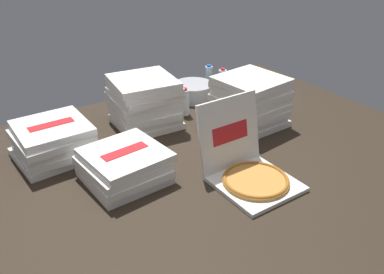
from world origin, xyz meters
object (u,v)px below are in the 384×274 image
object	(u,v)px
ice_bucket	(193,91)
water_bottle_3	(178,96)
pizza_stack_center_far	(144,102)
pizza_stack_right_near	(53,142)
water_bottle_0	(222,81)
water_bottle_1	(209,77)
pizza_stack_left_mid	(250,101)
open_pizza_box	(248,168)
pizza_stack_right_mid	(124,166)
water_bottle_2	(185,102)

from	to	relation	value
ice_bucket	water_bottle_3	xyz separation A→B (m)	(-0.20, -0.09, 0.04)
pizza_stack_center_far	pizza_stack_right_near	world-z (taller)	pizza_stack_center_far
water_bottle_0	water_bottle_1	bearing A→B (deg)	106.82
pizza_stack_left_mid	pizza_stack_right_near	size ratio (longest dim) A/B	1.01
open_pizza_box	pizza_stack_right_mid	distance (m)	0.68
pizza_stack_right_mid	pizza_stack_center_far	xyz separation A→B (m)	(0.42, 0.54, 0.09)
open_pizza_box	water_bottle_3	bearing A→B (deg)	78.72
ice_bucket	water_bottle_1	size ratio (longest dim) A/B	1.53
ice_bucket	water_bottle_1	world-z (taller)	water_bottle_1
pizza_stack_center_far	water_bottle_1	bearing A→B (deg)	21.67
pizza_stack_right_near	water_bottle_1	world-z (taller)	pizza_stack_right_near
pizza_stack_right_mid	water_bottle_3	bearing A→B (deg)	40.53
pizza_stack_left_mid	pizza_stack_right_near	world-z (taller)	pizza_stack_left_mid
water_bottle_0	water_bottle_3	world-z (taller)	same
pizza_stack_right_mid	pizza_stack_left_mid	distance (m)	1.04
pizza_stack_right_near	water_bottle_3	xyz separation A→B (m)	(1.01, 0.20, -0.01)
open_pizza_box	ice_bucket	distance (m)	1.20
pizza_stack_center_far	water_bottle_1	world-z (taller)	pizza_stack_center_far
pizza_stack_right_near	water_bottle_0	xyz separation A→B (m)	(1.48, 0.26, -0.01)
open_pizza_box	pizza_stack_right_mid	size ratio (longest dim) A/B	1.08
pizza_stack_left_mid	water_bottle_0	distance (m)	0.62
ice_bucket	water_bottle_2	distance (m)	0.31
ice_bucket	water_bottle_3	size ratio (longest dim) A/B	1.53
open_pizza_box	pizza_stack_right_near	distance (m)	1.16
ice_bucket	water_bottle_1	distance (m)	0.26
water_bottle_3	pizza_stack_center_far	bearing A→B (deg)	-161.65
pizza_stack_center_far	ice_bucket	bearing A→B (deg)	20.10
open_pizza_box	pizza_stack_left_mid	xyz separation A→B (m)	(0.47, 0.53, 0.09)
pizza_stack_center_far	pizza_stack_right_near	xyz separation A→B (m)	(-0.67, -0.08, -0.06)
pizza_stack_right_near	ice_bucket	distance (m)	1.24
pizza_stack_right_near	water_bottle_2	distance (m)	0.99
pizza_stack_left_mid	pizza_stack_center_far	world-z (taller)	same
open_pizza_box	ice_bucket	xyz separation A→B (m)	(0.41, 1.13, -0.02)
pizza_stack_left_mid	pizza_stack_center_far	bearing A→B (deg)	146.47
pizza_stack_left_mid	water_bottle_3	xyz separation A→B (m)	(-0.26, 0.51, -0.07)
water_bottle_1	water_bottle_3	world-z (taller)	same
water_bottle_0	pizza_stack_center_far	bearing A→B (deg)	-167.92
pizza_stack_center_far	open_pizza_box	bearing A→B (deg)	-81.82
pizza_stack_right_near	water_bottle_2	bearing A→B (deg)	3.92
pizza_stack_right_near	water_bottle_1	size ratio (longest dim) A/B	2.14
water_bottle_0	water_bottle_2	xyz separation A→B (m)	(-0.49, -0.19, 0.00)
water_bottle_0	water_bottle_1	xyz separation A→B (m)	(-0.04, 0.13, 0.00)
pizza_stack_right_mid	water_bottle_0	bearing A→B (deg)	29.97
pizza_stack_right_mid	water_bottle_3	distance (m)	1.00
pizza_stack_center_far	ice_bucket	distance (m)	0.59
water_bottle_0	water_bottle_2	distance (m)	0.53
pizza_stack_right_mid	pizza_stack_center_far	distance (m)	0.69
pizza_stack_left_mid	pizza_stack_center_far	xyz separation A→B (m)	(-0.60, 0.40, -0.00)
water_bottle_0	water_bottle_3	distance (m)	0.48
ice_bucket	water_bottle_0	xyz separation A→B (m)	(0.27, -0.02, 0.04)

